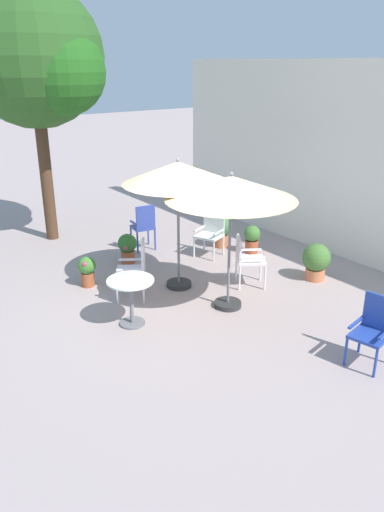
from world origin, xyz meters
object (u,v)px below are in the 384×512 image
patio_umbrella_1 (178,174)px  patio_chair_3 (136,266)px  patio_umbrella_0 (231,189)px  patio_chair_2 (144,224)px  potted_plant_2 (252,238)px  potted_plant_3 (87,269)px  potted_plant_1 (316,260)px  cafe_table_0 (131,294)px  shade_tree (36,56)px  patio_chair_0 (247,257)px  patio_chair_1 (211,232)px  potted_plant_4 (221,229)px  patio_chair_4 (374,327)px  potted_plant_0 (128,247)px

patio_umbrella_1 → patio_chair_3: bearing=-93.9°
patio_umbrella_0 → patio_chair_2: (-3.03, 0.29, -1.38)m
potted_plant_2 → potted_plant_3: 3.49m
potted_plant_1 → patio_chair_2: bearing=-151.9°
cafe_table_0 → potted_plant_1: bearing=81.2°
shade_tree → patio_chair_0: (4.42, 1.73, -3.28)m
patio_umbrella_1 → patio_chair_1: 2.25m
patio_chair_0 → patio_chair_1: size_ratio=1.08×
shade_tree → potted_plant_3: size_ratio=9.51×
shade_tree → patio_chair_3: bearing=-1.0°
patio_umbrella_1 → patio_chair_0: bearing=55.8°
potted_plant_3 → potted_plant_4: (-0.14, 3.17, 0.07)m
patio_chair_1 → potted_plant_3: (-0.09, -2.70, -0.17)m
patio_chair_4 → potted_plant_4: 4.71m
patio_umbrella_1 → potted_plant_2: (-0.47, 2.17, -1.68)m
potted_plant_2 → potted_plant_3: bearing=-98.4°
patio_chair_4 → patio_chair_2: bearing=-178.1°
patio_chair_2 → patio_umbrella_1: bearing=-13.9°
cafe_table_0 → patio_chair_1: (-1.57, 2.76, -0.02)m
patio_chair_3 → potted_plant_2: (-0.41, 2.99, -0.25)m
patio_umbrella_0 → patio_umbrella_1: patio_umbrella_1 is taller
patio_chair_2 → patio_chair_4: 5.36m
potted_plant_2 → patio_umbrella_0: bearing=-51.7°
patio_chair_1 → potted_plant_3: bearing=-92.0°
potted_plant_2 → potted_plant_4: 0.71m
patio_umbrella_1 → patio_chair_4: bearing=10.8°
patio_chair_1 → patio_chair_4: size_ratio=0.90×
patio_chair_0 → patio_chair_4: 2.78m
patio_chair_4 → potted_plant_0: patio_chair_4 is taller
potted_plant_4 → shade_tree: bearing=-134.9°
cafe_table_0 → patio_chair_0: patio_chair_0 is taller
patio_umbrella_1 → potted_plant_3: (-0.97, -1.28, -1.68)m
shade_tree → potted_plant_0: shade_tree is taller
potted_plant_2 → patio_chair_1: bearing=-118.8°
patio_umbrella_0 → patio_umbrella_1: 1.12m
patio_umbrella_0 → potted_plant_1: patio_umbrella_0 is taller
patio_chair_2 → potted_plant_2: 2.25m
patio_chair_3 → patio_chair_2: bearing=145.2°
shade_tree → potted_plant_2: size_ratio=8.92×
shade_tree → patio_chair_2: 3.93m
patio_umbrella_0 → potted_plant_1: bearing=86.4°
patio_chair_4 → potted_plant_3: 4.81m
shade_tree → potted_plant_3: bearing=-10.6°
shade_tree → potted_plant_2: 5.62m
potted_plant_1 → patio_umbrella_0: bearing=-93.6°
shade_tree → patio_chair_2: (1.83, 1.24, -3.25)m
patio_chair_0 → patio_chair_2: (-2.59, -0.50, 0.03)m
potted_plant_4 → potted_plant_2: bearing=23.4°
patio_chair_4 → potted_plant_1: patio_chair_4 is taller
patio_chair_1 → potted_plant_2: 0.88m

